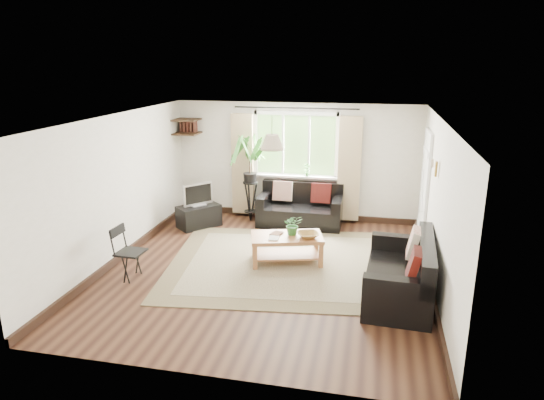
% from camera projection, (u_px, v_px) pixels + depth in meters
% --- Properties ---
extents(floor, '(5.50, 5.50, 0.00)m').
position_uv_depth(floor, '(267.00, 270.00, 7.72)').
color(floor, black).
rests_on(floor, ground).
extents(ceiling, '(5.50, 5.50, 0.00)m').
position_uv_depth(ceiling, '(266.00, 119.00, 7.04)').
color(ceiling, white).
rests_on(ceiling, floor).
extents(wall_back, '(5.00, 0.02, 2.40)m').
position_uv_depth(wall_back, '(296.00, 162.00, 9.96)').
color(wall_back, silver).
rests_on(wall_back, floor).
extents(wall_front, '(5.00, 0.02, 2.40)m').
position_uv_depth(wall_front, '(206.00, 273.00, 4.80)').
color(wall_front, silver).
rests_on(wall_front, floor).
extents(wall_left, '(0.02, 5.50, 2.40)m').
position_uv_depth(wall_left, '(117.00, 189.00, 7.88)').
color(wall_left, silver).
rests_on(wall_left, floor).
extents(wall_right, '(0.02, 5.50, 2.40)m').
position_uv_depth(wall_right, '(438.00, 208.00, 6.88)').
color(wall_right, silver).
rests_on(wall_right, floor).
extents(rug, '(4.07, 3.61, 0.02)m').
position_uv_depth(rug, '(284.00, 263.00, 7.95)').
color(rug, '#C2B796').
rests_on(rug, floor).
extents(window, '(2.50, 0.16, 2.16)m').
position_uv_depth(window, '(296.00, 145.00, 9.83)').
color(window, white).
rests_on(window, wall_back).
extents(door, '(0.06, 0.96, 2.06)m').
position_uv_depth(door, '(424.00, 191.00, 8.54)').
color(door, silver).
rests_on(door, wall_right).
extents(corner_shelf, '(0.50, 0.50, 0.34)m').
position_uv_depth(corner_shelf, '(187.00, 127.00, 9.99)').
color(corner_shelf, black).
rests_on(corner_shelf, wall_back).
extents(pendant_lamp, '(0.36, 0.36, 0.54)m').
position_uv_depth(pendant_lamp, '(272.00, 138.00, 7.52)').
color(pendant_lamp, beige).
rests_on(pendant_lamp, ceiling).
extents(wall_sconce, '(0.12, 0.12, 0.28)m').
position_uv_depth(wall_sconce, '(434.00, 166.00, 7.02)').
color(wall_sconce, beige).
rests_on(wall_sconce, wall_right).
extents(sofa_back, '(1.67, 0.84, 0.78)m').
position_uv_depth(sofa_back, '(300.00, 206.00, 9.71)').
color(sofa_back, black).
rests_on(sofa_back, floor).
extents(sofa_right, '(1.80, 0.98, 0.82)m').
position_uv_depth(sofa_right, '(399.00, 270.00, 6.74)').
color(sofa_right, black).
rests_on(sofa_right, floor).
extents(coffee_table, '(1.28, 0.91, 0.47)m').
position_uv_depth(coffee_table, '(287.00, 249.00, 7.94)').
color(coffee_table, brown).
rests_on(coffee_table, floor).
extents(table_plant, '(0.37, 0.35, 0.34)m').
position_uv_depth(table_plant, '(293.00, 225.00, 7.89)').
color(table_plant, '#2D6E2C').
rests_on(table_plant, coffee_table).
extents(bowl, '(0.44, 0.44, 0.08)m').
position_uv_depth(bowl, '(308.00, 235.00, 7.79)').
color(bowl, olive).
rests_on(bowl, coffee_table).
extents(book_a, '(0.17, 0.22, 0.02)m').
position_uv_depth(book_a, '(269.00, 238.00, 7.76)').
color(book_a, silver).
rests_on(book_a, coffee_table).
extents(book_b, '(0.22, 0.26, 0.02)m').
position_uv_depth(book_b, '(272.00, 233.00, 7.98)').
color(book_b, '#553322').
rests_on(book_b, coffee_table).
extents(tv_stand, '(0.88, 0.91, 0.44)m').
position_uv_depth(tv_stand, '(199.00, 216.00, 9.66)').
color(tv_stand, black).
rests_on(tv_stand, floor).
extents(tv, '(0.57, 0.61, 0.48)m').
position_uv_depth(tv, '(198.00, 194.00, 9.53)').
color(tv, '#A5A5AA').
rests_on(tv, tv_stand).
extents(palm_stand, '(0.88, 0.88, 1.78)m').
position_uv_depth(palm_stand, '(250.00, 179.00, 9.85)').
color(palm_stand, black).
rests_on(palm_stand, floor).
extents(folding_chair, '(0.45, 0.45, 0.82)m').
position_uv_depth(folding_chair, '(131.00, 253.00, 7.32)').
color(folding_chair, black).
rests_on(folding_chair, floor).
extents(sill_plant, '(0.14, 0.10, 0.27)m').
position_uv_depth(sill_plant, '(307.00, 170.00, 9.84)').
color(sill_plant, '#2D6023').
rests_on(sill_plant, window).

